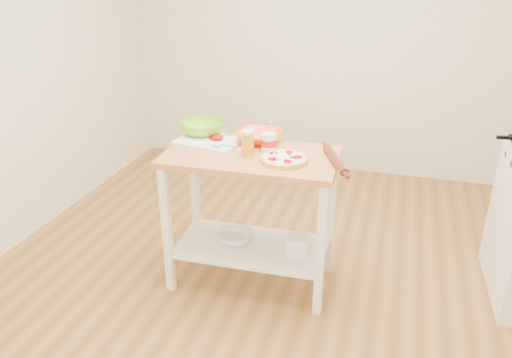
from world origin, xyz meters
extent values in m
cube|color=olive|center=(0.00, 0.00, -0.01)|extent=(4.00, 4.50, 0.02)
cube|color=beige|center=(0.00, 2.26, 1.35)|extent=(4.00, 0.02, 2.70)
cube|color=#C58051|center=(-0.18, 0.17, 0.88)|extent=(1.06, 0.60, 0.04)
cube|color=white|center=(-0.18, 0.17, 0.25)|extent=(0.98, 0.54, 0.02)
cube|color=white|center=(-0.65, -0.09, 0.43)|extent=(0.05, 0.05, 0.86)
cube|color=white|center=(-0.67, 0.39, 0.43)|extent=(0.05, 0.05, 0.86)
cube|color=white|center=(0.30, -0.06, 0.43)|extent=(0.05, 0.05, 0.86)
cube|color=white|center=(0.29, 0.42, 0.43)|extent=(0.05, 0.05, 0.86)
cube|color=black|center=(1.32, 0.69, 0.98)|extent=(0.17, 0.05, 0.02)
cylinder|color=#E3B060|center=(0.03, 0.11, 0.91)|extent=(0.28, 0.28, 0.02)
cylinder|color=#E3B060|center=(0.03, 0.11, 0.92)|extent=(0.28, 0.28, 0.01)
cylinder|color=white|center=(0.03, 0.11, 0.92)|extent=(0.24, 0.24, 0.01)
cylinder|color=#A9010D|center=(0.11, 0.12, 0.93)|extent=(0.05, 0.05, 0.01)
cylinder|color=#A9010D|center=(0.05, 0.19, 0.93)|extent=(0.05, 0.05, 0.01)
cylinder|color=#A9010D|center=(-0.04, 0.15, 0.93)|extent=(0.05, 0.05, 0.01)
cylinder|color=#A9010D|center=(-0.02, 0.05, 0.93)|extent=(0.05, 0.05, 0.01)
cylinder|color=#A9010D|center=(0.07, 0.04, 0.93)|extent=(0.05, 0.05, 0.01)
sphere|color=white|center=(0.08, 0.14, 0.93)|extent=(0.03, 0.03, 0.03)
sphere|color=white|center=(0.02, 0.17, 0.93)|extent=(0.03, 0.03, 0.03)
sphere|color=white|center=(-0.02, 0.11, 0.93)|extent=(0.03, 0.03, 0.03)
sphere|color=white|center=(0.02, 0.06, 0.93)|extent=(0.03, 0.03, 0.03)
plane|color=#15510F|center=(0.09, 0.11, 0.93)|extent=(0.03, 0.03, 0.00)
plane|color=#15510F|center=(0.06, 0.15, 0.93)|extent=(0.03, 0.03, 0.00)
plane|color=#15510F|center=(0.00, 0.18, 0.93)|extent=(0.03, 0.03, 0.00)
plane|color=#15510F|center=(-0.03, 0.12, 0.93)|extent=(0.03, 0.03, 0.00)
plane|color=#15510F|center=(-0.01, 0.05, 0.93)|extent=(0.03, 0.03, 0.00)
plane|color=#15510F|center=(0.06, 0.06, 0.93)|extent=(0.03, 0.03, 0.00)
plane|color=#15510F|center=(0.08, 0.11, 0.93)|extent=(0.03, 0.03, 0.00)
cube|color=white|center=(-0.50, 0.30, 0.91)|extent=(0.44, 0.36, 0.01)
cube|color=#F4EACC|center=(-0.61, 0.39, 0.92)|extent=(0.03, 0.03, 0.02)
cube|color=#F4EACC|center=(-0.57, 0.39, 0.92)|extent=(0.03, 0.03, 0.02)
cube|color=#F4EACC|center=(-0.54, 0.38, 0.92)|extent=(0.03, 0.03, 0.02)
cube|color=#F4EACC|center=(-0.60, 0.43, 0.92)|extent=(0.03, 0.03, 0.02)
cube|color=#F4EACC|center=(-0.57, 0.42, 0.92)|extent=(0.03, 0.03, 0.02)
cube|color=#F4EACC|center=(-0.53, 0.42, 0.92)|extent=(0.03, 0.03, 0.02)
cylinder|color=#A9010D|center=(-0.48, 0.32, 0.92)|extent=(0.07, 0.07, 0.01)
cylinder|color=#A9010D|center=(-0.46, 0.32, 0.92)|extent=(0.07, 0.07, 0.01)
cylinder|color=#A9010D|center=(-0.45, 0.32, 0.93)|extent=(0.07, 0.07, 0.01)
cube|color=#4AC2AB|center=(-0.42, 0.19, 0.92)|extent=(0.06, 0.04, 0.01)
cylinder|color=#4AC2AB|center=(-0.35, 0.22, 0.92)|extent=(0.10, 0.01, 0.01)
cube|color=silver|center=(-0.47, 0.39, 0.91)|extent=(0.18, 0.06, 0.00)
cube|color=black|center=(-0.59, 0.35, 0.92)|extent=(0.10, 0.04, 0.01)
imported|color=orange|center=(-0.20, 0.39, 0.93)|extent=(0.29, 0.29, 0.07)
imported|color=#71C41C|center=(-0.60, 0.42, 0.94)|extent=(0.38, 0.38, 0.09)
cylinder|color=#C59414|center=(-0.20, 0.15, 0.97)|extent=(0.07, 0.07, 0.13)
cylinder|color=white|center=(-0.20, 0.15, 1.04)|extent=(0.08, 0.08, 0.02)
cylinder|color=white|center=(-0.09, 0.25, 0.96)|extent=(0.09, 0.09, 0.11)
cylinder|color=red|center=(-0.09, 0.25, 0.96)|extent=(0.09, 0.09, 0.04)
cylinder|color=silver|center=(-0.07, 0.25, 1.04)|extent=(0.01, 0.06, 0.11)
cylinder|color=#632C16|center=(0.32, 0.16, 0.92)|extent=(0.20, 0.39, 0.05)
imported|color=silver|center=(-0.30, 0.17, 0.30)|extent=(0.28, 0.28, 0.07)
cube|color=white|center=(0.13, 0.16, 0.32)|extent=(0.12, 0.12, 0.12)
camera|label=1|loc=(0.64, -2.50, 1.99)|focal=35.00mm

